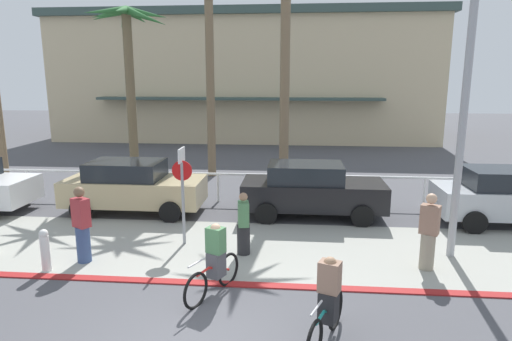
# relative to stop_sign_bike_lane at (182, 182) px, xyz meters

# --- Properties ---
(ground_plane) EXTENTS (80.00, 80.00, 0.00)m
(ground_plane) POSITION_rel_stop_sign_bike_lane_xyz_m (1.36, 5.61, -1.68)
(ground_plane) COLOR #4C4C51
(sidewalk_strip) EXTENTS (44.00, 4.00, 0.02)m
(sidewalk_strip) POSITION_rel_stop_sign_bike_lane_xyz_m (1.36, -0.19, -1.67)
(sidewalk_strip) COLOR #9E9E93
(sidewalk_strip) RESTS_ON ground
(curb_paint) EXTENTS (44.00, 0.24, 0.03)m
(curb_paint) POSITION_rel_stop_sign_bike_lane_xyz_m (1.36, -2.19, -1.66)
(curb_paint) COLOR maroon
(curb_paint) RESTS_ON ground
(building_backdrop) EXTENTS (26.39, 12.60, 8.65)m
(building_backdrop) POSITION_rel_stop_sign_bike_lane_xyz_m (-0.79, 23.20, 2.67)
(building_backdrop) COLOR beige
(building_backdrop) RESTS_ON ground
(rail_fence) EXTENTS (21.23, 0.08, 1.04)m
(rail_fence) POSITION_rel_stop_sign_bike_lane_xyz_m (1.36, 4.11, -0.84)
(rail_fence) COLOR white
(rail_fence) RESTS_ON ground
(stop_sign_bike_lane) EXTENTS (0.52, 0.56, 2.56)m
(stop_sign_bike_lane) POSITION_rel_stop_sign_bike_lane_xyz_m (0.00, 0.00, 0.00)
(stop_sign_bike_lane) COLOR gray
(stop_sign_bike_lane) RESTS_ON ground
(bollard_0) EXTENTS (0.20, 0.20, 1.00)m
(bollard_0) POSITION_rel_stop_sign_bike_lane_xyz_m (-2.68, -1.92, -1.16)
(bollard_0) COLOR white
(bollard_0) RESTS_ON ground
(streetlight_curb) EXTENTS (0.24, 2.54, 7.50)m
(streetlight_curb) POSITION_rel_stop_sign_bike_lane_xyz_m (6.70, -0.42, 2.60)
(streetlight_curb) COLOR #9EA0A5
(streetlight_curb) RESTS_ON ground
(palm_tree_1) EXTENTS (3.31, 3.41, 6.98)m
(palm_tree_1) POSITION_rel_stop_sign_bike_lane_xyz_m (-3.63, 6.34, 3.77)
(palm_tree_1) COLOR brown
(palm_tree_1) RESTS_ON ground
(palm_tree_2) EXTENTS (3.33, 3.02, 9.74)m
(palm_tree_2) POSITION_rel_stop_sign_bike_lane_xyz_m (-0.83, 8.31, 5.63)
(palm_tree_2) COLOR #756047
(palm_tree_2) RESTS_ON ground
(palm_tree_3) EXTENTS (3.31, 3.21, 9.06)m
(palm_tree_3) POSITION_rel_stop_sign_bike_lane_xyz_m (2.40, 5.92, 5.00)
(palm_tree_3) COLOR #756047
(palm_tree_3) RESTS_ON ground
(car_tan_1) EXTENTS (4.40, 2.02, 1.69)m
(car_tan_1) POSITION_rel_stop_sign_bike_lane_xyz_m (-2.32, 2.61, -0.81)
(car_tan_1) COLOR tan
(car_tan_1) RESTS_ON ground
(car_black_2) EXTENTS (4.40, 2.02, 1.69)m
(car_black_2) POSITION_rel_stop_sign_bike_lane_xyz_m (3.38, 2.72, -0.81)
(car_black_2) COLOR black
(car_black_2) RESTS_ON ground
(car_silver_3) EXTENTS (4.40, 2.02, 1.69)m
(car_silver_3) POSITION_rel_stop_sign_bike_lane_xyz_m (9.25, 2.42, -0.81)
(car_silver_3) COLOR #B2B7BC
(car_silver_3) RESTS_ON ground
(cyclist_teal_0) EXTENTS (0.73, 1.71, 1.50)m
(cyclist_teal_0) POSITION_rel_stop_sign_bike_lane_xyz_m (3.43, -4.06, -0.98)
(cyclist_teal_0) COLOR black
(cyclist_teal_0) RESTS_ON ground
(cyclist_red_1) EXTENTS (0.84, 1.67, 1.50)m
(cyclist_red_1) POSITION_rel_stop_sign_bike_lane_xyz_m (1.29, -2.59, -0.98)
(cyclist_red_1) COLOR black
(cyclist_red_1) RESTS_ON ground
(pedestrian_0) EXTENTS (0.37, 0.44, 1.58)m
(pedestrian_0) POSITION_rel_stop_sign_bike_lane_xyz_m (1.63, -0.54, -0.95)
(pedestrian_0) COLOR #232326
(pedestrian_0) RESTS_ON ground
(pedestrian_1) EXTENTS (0.48, 0.44, 1.84)m
(pedestrian_1) POSITION_rel_stop_sign_bike_lane_xyz_m (-2.07, -1.35, -0.81)
(pedestrian_1) COLOR #384C7A
(pedestrian_1) RESTS_ON ground
(pedestrian_2) EXTENTS (0.48, 0.43, 1.80)m
(pedestrian_2) POSITION_rel_stop_sign_bike_lane_xyz_m (5.88, -1.04, -0.84)
(pedestrian_2) COLOR gray
(pedestrian_2) RESTS_ON ground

